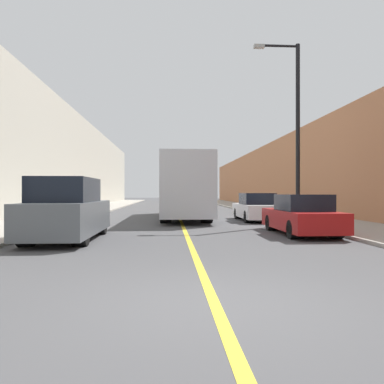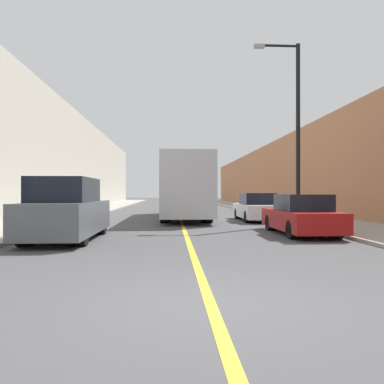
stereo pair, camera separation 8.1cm
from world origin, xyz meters
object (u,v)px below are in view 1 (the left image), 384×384
Objects in this scene: bus at (184,187)px; car_right_mid at (256,208)px; car_right_near at (301,216)px; parked_suv_left at (67,211)px; street_lamp_right at (295,123)px.

bus is 2.43× the size of car_right_mid.
car_right_near is (3.90, -8.68, -1.18)m from bus.
street_lamp_right reaches higher than parked_suv_left.
car_right_mid is 4.91m from street_lamp_right.
car_right_mid is at bearing 91.07° from car_right_near.
bus is at bearing 149.62° from car_right_mid.
parked_suv_left is at bearing -149.94° from street_lamp_right.
car_right_near is at bearing -65.80° from bus.
parked_suv_left is 0.57× the size of street_lamp_right.
parked_suv_left is 1.07× the size of car_right_mid.
bus is 9.59m from car_right_near.
parked_suv_left is 8.06m from car_right_near.
car_right_near is 0.52× the size of street_lamp_right.
car_right_near is at bearing -88.93° from car_right_mid.
parked_suv_left is at bearing -112.66° from bus.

